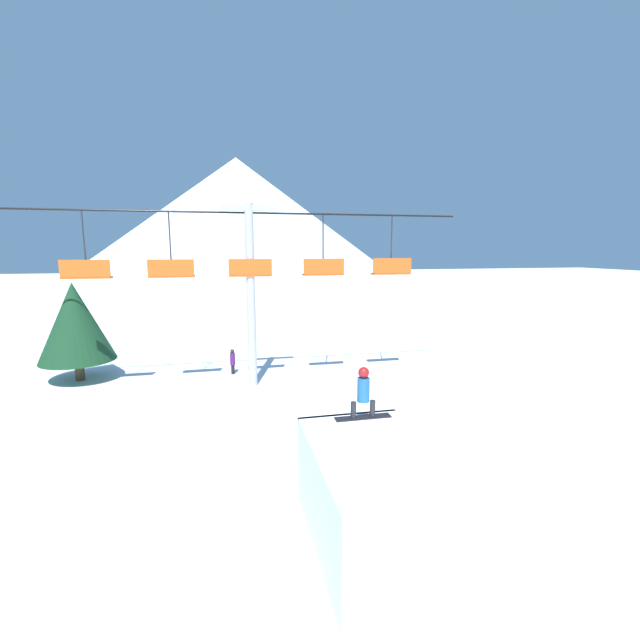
{
  "coord_description": "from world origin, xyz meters",
  "views": [
    {
      "loc": [
        -3.01,
        -7.32,
        5.97
      ],
      "look_at": [
        -0.21,
        5.11,
        3.85
      ],
      "focal_mm": 24.0,
      "sensor_mm": 36.0,
      "label": 1
    }
  ],
  "objects_px": {
    "snowboarder": "(363,392)",
    "pine_tree_near": "(75,322)",
    "snow_ramp": "(374,497)",
    "distant_skier": "(233,361)"
  },
  "relations": [
    {
      "from": "snowboarder",
      "to": "pine_tree_near",
      "type": "height_order",
      "value": "pine_tree_near"
    },
    {
      "from": "snow_ramp",
      "to": "snowboarder",
      "type": "relative_size",
      "value": 2.92
    },
    {
      "from": "snowboarder",
      "to": "distant_skier",
      "type": "relative_size",
      "value": 1.09
    },
    {
      "from": "distant_skier",
      "to": "snow_ramp",
      "type": "bearing_deg",
      "value": -78.96
    },
    {
      "from": "distant_skier",
      "to": "pine_tree_near",
      "type": "bearing_deg",
      "value": 175.41
    },
    {
      "from": "snow_ramp",
      "to": "distant_skier",
      "type": "bearing_deg",
      "value": 101.04
    },
    {
      "from": "pine_tree_near",
      "to": "distant_skier",
      "type": "distance_m",
      "value": 7.21
    },
    {
      "from": "snowboarder",
      "to": "distant_skier",
      "type": "bearing_deg",
      "value": 103.88
    },
    {
      "from": "pine_tree_near",
      "to": "distant_skier",
      "type": "height_order",
      "value": "pine_tree_near"
    },
    {
      "from": "distant_skier",
      "to": "snowboarder",
      "type": "bearing_deg",
      "value": -76.12
    }
  ]
}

